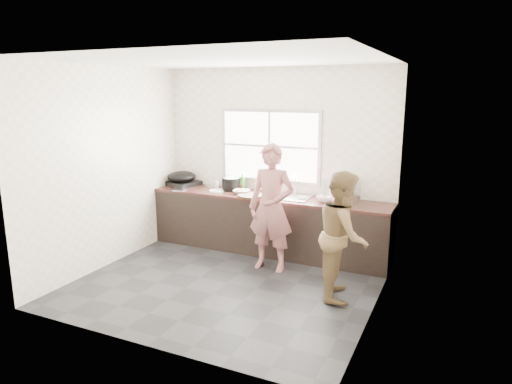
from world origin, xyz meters
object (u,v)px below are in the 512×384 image
at_px(bowl_held, 302,198).
at_px(dish_rack, 342,192).
at_px(bottle_green, 242,181).
at_px(burner, 184,183).
at_px(cutting_board, 251,196).
at_px(woman, 271,212).
at_px(person_side, 343,235).
at_px(plate_food, 217,191).
at_px(bottle_brown_tall, 238,183).
at_px(bowl_crabs, 326,199).
at_px(pot_lid_left, 179,189).
at_px(wok, 182,177).
at_px(glass_jar, 217,184).
at_px(pot_lid_right, 212,186).
at_px(black_pot, 231,184).
at_px(bowl_mince, 241,192).
at_px(bottle_brown_short, 241,184).

relative_size(bowl_held, dish_rack, 0.42).
bearing_deg(bowl_held, bottle_green, 165.81).
distance_m(bottle_green, burner, 1.03).
bearing_deg(cutting_board, woman, -39.07).
distance_m(person_side, bottle_green, 2.31).
bearing_deg(dish_rack, plate_food, -154.92).
relative_size(cutting_board, bottle_brown_tall, 2.17).
relative_size(bowl_crabs, bottle_brown_tall, 1.21).
relative_size(woman, bottle_green, 5.73).
xyz_separation_m(bowl_held, plate_food, (-1.36, -0.03, -0.02)).
bearing_deg(pot_lid_left, burner, 111.70).
bearing_deg(bottle_brown_tall, wok, -171.21).
bearing_deg(bottle_green, person_side, -33.48).
relative_size(woman, bottle_brown_tall, 9.40).
height_order(bowl_crabs, wok, wok).
distance_m(cutting_board, glass_jar, 0.90).
xyz_separation_m(glass_jar, pot_lid_right, (-0.11, 0.03, -0.05)).
bearing_deg(black_pot, wok, -179.22).
bearing_deg(bottle_brown_tall, person_side, -32.37).
relative_size(plate_food, pot_lid_right, 1.06).
height_order(bottle_green, burner, bottle_green).
height_order(bottle_brown_tall, pot_lid_right, bottle_brown_tall).
xyz_separation_m(bowl_crabs, pot_lid_right, (-1.96, 0.24, -0.03)).
distance_m(bottle_brown_tall, glass_jar, 0.37).
height_order(cutting_board, dish_rack, dish_rack).
distance_m(bowl_mince, wok, 1.17).
xyz_separation_m(bottle_green, wok, (-1.02, -0.15, 0.01)).
relative_size(woman, black_pot, 5.86).
relative_size(person_side, wok, 3.26).
relative_size(wok, pot_lid_left, 1.79).
xyz_separation_m(glass_jar, burner, (-0.57, -0.08, -0.02)).
xyz_separation_m(plate_food, burner, (-0.72, 0.20, 0.02)).
xyz_separation_m(person_side, bottle_green, (-1.92, 1.27, 0.25)).
height_order(bowl_held, bottle_green, bottle_green).
bearing_deg(bowl_crabs, dish_rack, 6.41).
bearing_deg(bowl_held, bottle_brown_short, 166.14).
xyz_separation_m(bottle_brown_tall, dish_rack, (1.71, -0.22, 0.07)).
distance_m(black_pot, pot_lid_right, 0.45).
bearing_deg(cutting_board, burner, 166.23).
height_order(bottle_brown_short, pot_lid_right, bottle_brown_short).
xyz_separation_m(bottle_brown_short, pot_lid_left, (-0.86, -0.44, -0.07)).
distance_m(bottle_brown_tall, wok, 0.95).
bearing_deg(bowl_crabs, burner, 176.72).
xyz_separation_m(woman, person_side, (1.07, -0.43, -0.05)).
distance_m(woman, wok, 2.00).
relative_size(bowl_mince, pot_lid_left, 0.94).
relative_size(bowl_mince, black_pot, 0.88).
bearing_deg(bowl_held, woman, -111.75).
bearing_deg(dish_rack, pot_lid_right, -163.13).
bearing_deg(glass_jar, bottle_green, 3.67).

